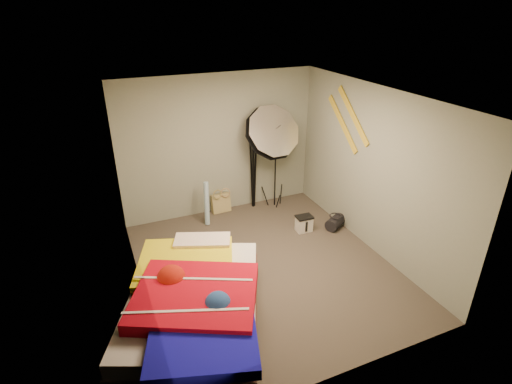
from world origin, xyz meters
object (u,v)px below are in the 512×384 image
wrapping_roll (207,203)px  bed (195,303)px  tote_bag (221,203)px  camera_case (304,224)px  duffel_bag (335,222)px  camera_tripod (253,168)px  photo_umbrella (271,133)px

wrapping_roll → bed: bearing=-110.4°
tote_bag → camera_case: 1.62m
camera_case → duffel_bag: (0.54, -0.13, -0.02)m
camera_tripod → bed: bearing=-125.8°
bed → photo_umbrella: (2.07, 2.31, 1.17)m
tote_bag → photo_umbrella: bearing=-20.3°
tote_bag → wrapping_roll: wrapping_roll is taller
camera_tripod → photo_umbrella: bearing=-47.5°
camera_case → tote_bag: bearing=134.6°
wrapping_roll → duffel_bag: bearing=-28.0°
wrapping_roll → bed: 2.44m
wrapping_roll → duffel_bag: 2.24m
tote_bag → duffel_bag: 2.09m
wrapping_roll → bed: (-0.85, -2.29, -0.06)m
photo_umbrella → camera_tripod: 0.78m
duffel_bag → camera_tripod: size_ratio=0.26×
camera_tripod → wrapping_roll: bearing=-164.9°
photo_umbrella → bed: bearing=-131.8°
bed → photo_umbrella: bearing=48.2°
tote_bag → photo_umbrella: (0.86, -0.28, 1.31)m
tote_bag → duffel_bag: (1.61, -1.34, -0.07)m
tote_bag → bed: (-1.20, -2.59, 0.14)m
tote_bag → photo_umbrella: size_ratio=0.17×
tote_bag → camera_tripod: camera_tripod is taller
wrapping_roll → photo_umbrella: (1.22, 0.02, 1.10)m
camera_case → camera_tripod: camera_tripod is taller
photo_umbrella → camera_tripod: size_ratio=1.52×
tote_bag → bed: bed is taller
duffel_bag → photo_umbrella: photo_umbrella is taller
bed → camera_tripod: size_ratio=1.96×
bed → camera_tripod: camera_tripod is taller
photo_umbrella → camera_case: bearing=-77.5°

